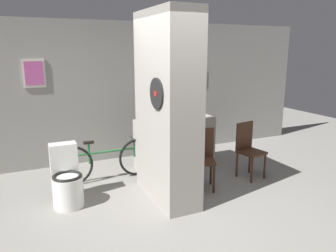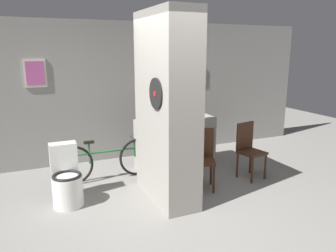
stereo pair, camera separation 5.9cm
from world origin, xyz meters
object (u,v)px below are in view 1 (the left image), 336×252
at_px(chair_near_pillar, 202,156).
at_px(bicycle, 106,160).
at_px(bottle_tall, 185,112).
at_px(chair_by_doorway, 248,148).
at_px(toilet, 67,181).

height_order(chair_near_pillar, bicycle, chair_near_pillar).
bearing_deg(bottle_tall, chair_by_doorway, -54.92).
xyz_separation_m(chair_near_pillar, bottle_tall, (0.23, 1.02, 0.48)).
xyz_separation_m(chair_by_doorway, bottle_tall, (-0.69, 0.98, 0.48)).
relative_size(bicycle, bottle_tall, 6.66).
height_order(chair_by_doorway, bicycle, chair_by_doorway).
xyz_separation_m(toilet, chair_near_pillar, (1.98, -0.25, 0.16)).
bearing_deg(chair_by_doorway, bicycle, 148.37).
distance_m(chair_near_pillar, chair_by_doorway, 0.92).
xyz_separation_m(chair_near_pillar, bicycle, (-1.27, 0.87, -0.17)).
bearing_deg(chair_near_pillar, bottle_tall, 101.46).
bearing_deg(bottle_tall, toilet, -160.74).
distance_m(toilet, chair_near_pillar, 2.00).
relative_size(toilet, chair_by_doorway, 0.89).
bearing_deg(chair_near_pillar, chair_by_doorway, 26.87).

